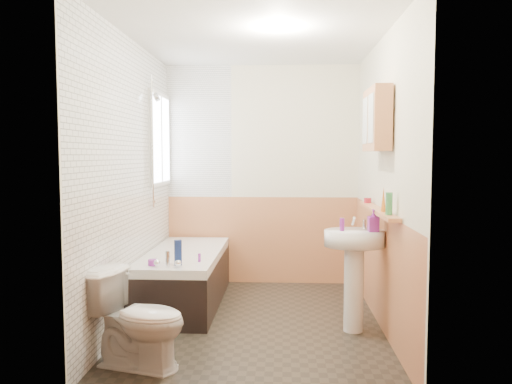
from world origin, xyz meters
TOP-DOWN VIEW (x-y plane):
  - floor at (0.00, 0.00)m, footprint 2.80×2.80m
  - ceiling at (0.00, 0.00)m, footprint 2.80×2.80m
  - wall_back at (0.00, 1.41)m, footprint 2.20×0.02m
  - wall_front at (0.00, -1.41)m, footprint 2.20×0.02m
  - wall_left at (-1.11, 0.00)m, footprint 0.02×2.80m
  - wall_right at (1.11, 0.00)m, footprint 0.02×2.80m
  - wainscot_right at (1.09, 0.00)m, footprint 0.01×2.80m
  - wainscot_front at (0.00, -1.39)m, footprint 2.20×0.01m
  - wainscot_back at (0.00, 1.39)m, footprint 2.20×0.01m
  - tile_cladding_left at (-1.09, 0.00)m, footprint 0.01×2.80m
  - tile_return_back at (-0.73, 1.39)m, footprint 0.75×0.01m
  - window at (-1.06, 0.95)m, footprint 0.03×0.79m
  - bathtub at (-0.73, 0.51)m, footprint 0.70×1.66m
  - shower_riser at (-1.04, 0.55)m, footprint 0.11×0.09m
  - toilet at (-0.76, -0.98)m, footprint 0.77×0.56m
  - sink at (0.84, -0.17)m, footprint 0.50×0.40m
  - pine_shelf at (1.04, -0.10)m, footprint 0.10×1.34m
  - medicine_cabinet at (1.01, -0.14)m, footprint 0.15×0.57m
  - foam_can at (1.04, -0.55)m, footprint 0.06×0.06m
  - green_bottle at (1.04, -0.34)m, footprint 0.04×0.04m
  - black_jar at (1.04, 0.39)m, footprint 0.08×0.08m
  - soap_bottle at (0.98, -0.24)m, footprint 0.09×0.19m
  - clear_bottle at (0.73, -0.21)m, footprint 0.05×0.05m
  - blue_gel at (-0.66, -0.12)m, footprint 0.07×0.06m
  - cream_jar at (-0.88, -0.14)m, footprint 0.09×0.09m
  - orange_bottle at (-0.50, 0.02)m, footprint 0.03×0.03m

SIDE VIEW (x-z plane):
  - floor at x=0.00m, z-range 0.00..0.00m
  - bathtub at x=-0.73m, z-range -0.06..0.61m
  - toilet at x=-0.76m, z-range 0.00..0.68m
  - wainscot_right at x=1.09m, z-range 0.00..1.00m
  - wainscot_front at x=0.00m, z-range 0.00..1.00m
  - wainscot_back at x=0.00m, z-range 0.00..1.00m
  - cream_jar at x=-0.88m, z-range 0.53..0.58m
  - orange_bottle at x=-0.50m, z-range 0.53..0.61m
  - sink at x=0.84m, z-range 0.13..1.10m
  - blue_gel at x=-0.66m, z-range 0.53..0.75m
  - soap_bottle at x=0.98m, z-range 0.86..0.94m
  - clear_bottle at x=0.73m, z-range 0.86..0.96m
  - pine_shelf at x=1.04m, z-range 1.00..1.03m
  - black_jar at x=1.04m, z-range 1.03..1.08m
  - foam_can at x=1.04m, z-range 1.03..1.20m
  - green_bottle at x=1.04m, z-range 1.03..1.23m
  - wall_back at x=0.00m, z-range 0.00..2.50m
  - wall_front at x=0.00m, z-range 0.00..2.50m
  - wall_left at x=-1.11m, z-range 0.00..2.50m
  - wall_right at x=1.11m, z-range 0.00..2.50m
  - tile_cladding_left at x=-1.09m, z-range 0.00..2.50m
  - window at x=-1.06m, z-range 1.15..2.15m
  - shower_riser at x=-1.04m, z-range 1.07..2.37m
  - tile_return_back at x=-0.73m, z-range 1.00..2.50m
  - medicine_cabinet at x=1.01m, z-range 1.52..2.03m
  - ceiling at x=0.00m, z-range 2.50..2.50m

